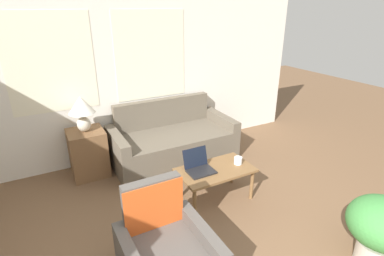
# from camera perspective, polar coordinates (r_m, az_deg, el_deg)

# --- Properties ---
(wall_back) EXTENTS (6.53, 0.06, 2.60)m
(wall_back) POSITION_cam_1_polar(r_m,az_deg,el_deg) (4.55, -15.08, 9.61)
(wall_back) COLOR white
(wall_back) RESTS_ON ground_plane
(couch) EXTENTS (1.86, 0.90, 0.89)m
(couch) POSITION_cam_1_polar(r_m,az_deg,el_deg) (4.67, -3.88, -2.70)
(couch) COLOR #665B4C
(couch) RESTS_ON ground_plane
(side_table) EXTENTS (0.48, 0.48, 0.67)m
(side_table) POSITION_cam_1_polar(r_m,az_deg,el_deg) (4.45, -19.16, -4.51)
(side_table) COLOR brown
(side_table) RESTS_ON ground_plane
(table_lamp) EXTENTS (0.34, 0.34, 0.49)m
(table_lamp) POSITION_cam_1_polar(r_m,az_deg,el_deg) (4.21, -20.28, 3.50)
(table_lamp) COLOR beige
(table_lamp) RESTS_ON side_table
(coffee_table) EXTENTS (0.91, 0.52, 0.42)m
(coffee_table) POSITION_cam_1_polar(r_m,az_deg,el_deg) (3.68, 4.47, -8.50)
(coffee_table) COLOR brown
(coffee_table) RESTS_ON ground_plane
(laptop) EXTENTS (0.31, 0.30, 0.25)m
(laptop) POSITION_cam_1_polar(r_m,az_deg,el_deg) (3.58, 1.32, -7.28)
(laptop) COLOR black
(laptop) RESTS_ON coffee_table
(cup_navy) EXTENTS (0.10, 0.10, 0.09)m
(cup_navy) POSITION_cam_1_polar(r_m,az_deg,el_deg) (3.77, 8.77, -6.14)
(cup_navy) COLOR white
(cup_navy) RESTS_ON coffee_table
(potted_plant) EXTENTS (0.61, 0.61, 0.70)m
(potted_plant) POSITION_cam_1_polar(r_m,az_deg,el_deg) (3.28, 32.43, -15.61)
(potted_plant) COLOR #BCB2A3
(potted_plant) RESTS_ON ground_plane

